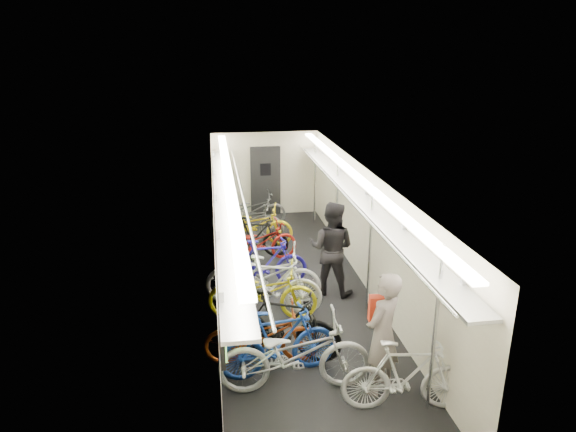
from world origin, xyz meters
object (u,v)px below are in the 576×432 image
object	(u,v)px
bicycle_0	(295,354)
passenger_mid	(331,248)
passenger_near	(383,334)
backpack	(378,309)
bicycle_1	(279,342)

from	to	relation	value
bicycle_0	passenger_mid	bearing A→B (deg)	-20.03
passenger_mid	passenger_near	bearing A→B (deg)	119.02
bicycle_0	passenger_mid	size ratio (longest dim) A/B	1.15
passenger_mid	backpack	world-z (taller)	passenger_mid
bicycle_1	passenger_mid	world-z (taller)	passenger_mid
bicycle_0	passenger_near	distance (m)	1.26
bicycle_1	bicycle_0	bearing A→B (deg)	-162.71
backpack	bicycle_1	bearing A→B (deg)	164.36
bicycle_0	passenger_mid	world-z (taller)	passenger_mid
passenger_near	passenger_mid	world-z (taller)	passenger_mid
bicycle_1	passenger_near	distance (m)	1.54
bicycle_1	passenger_near	world-z (taller)	passenger_near
bicycle_0	bicycle_1	bearing A→B (deg)	27.46
passenger_near	backpack	size ratio (longest dim) A/B	4.79
bicycle_0	backpack	bearing A→B (deg)	-96.03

